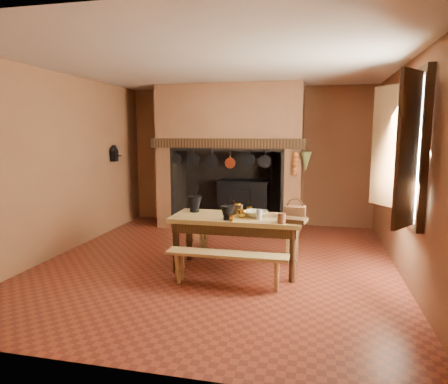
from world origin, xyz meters
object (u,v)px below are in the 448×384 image
Objects in this scene: iron_range at (244,202)px; wicker_basket at (295,211)px; work_table at (237,225)px; bench_front at (227,261)px; coffee_grinder at (238,208)px; mixing_bowl at (256,214)px.

wicker_basket is at bearing -66.23° from iron_range.
work_table reaches higher than bench_front.
wicker_basket reaches higher than work_table.
coffee_grinder reaches higher than bench_front.
mixing_bowl is at bearing -24.15° from coffee_grinder.
bench_front is (0.37, -3.29, -0.17)m from iron_range.
work_table is at bearing -171.93° from wicker_basket.
iron_range is 2.73m from mixing_bowl.
mixing_bowl is 0.53m from wicker_basket.
iron_range is 1.06× the size of bench_front.
iron_range is 2.86m from wicker_basket.
coffee_grinder is at bearing -82.14° from iron_range.
bench_front is 0.84m from mixing_bowl.
mixing_bowl is (0.25, 0.04, 0.16)m from work_table.
iron_range reaches higher than work_table.
mixing_bowl is 1.10× the size of wicker_basket.
iron_range is 5.09× the size of mixing_bowl.
work_table is 6.15× the size of wicker_basket.
iron_range is 2.55m from coffee_grinder.
work_table is at bearing -82.16° from iron_range.
iron_range is 3.31m from bench_front.
coffee_grinder is at bearing 91.66° from bench_front.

